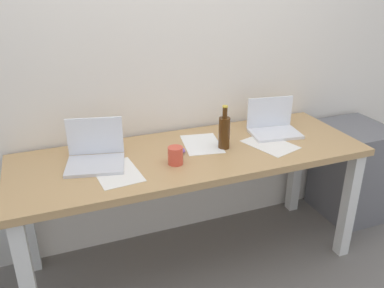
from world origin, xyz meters
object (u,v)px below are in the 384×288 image
Objects in this scene: beer_bottle at (224,132)px; coffee_mug at (175,156)px; desk at (192,168)px; laptop_right at (273,126)px; computer_mouse at (178,150)px; filing_cabinet at (352,171)px; laptop_left at (95,155)px.

coffee_mug is (-0.33, -0.09, -0.05)m from beer_bottle.
laptop_right is at bearing 8.24° from desk.
computer_mouse is at bearing 172.42° from beer_bottle.
desk is at bearing 176.98° from beer_bottle.
coffee_mug is at bearing -165.25° from laptop_right.
filing_cabinet is at bearing -30.70° from computer_mouse.
beer_bottle is (0.19, -0.01, 0.20)m from desk.
filing_cabinet is at bearing 8.08° from coffee_mug.
desk is 2.87× the size of filing_cabinet.
filing_cabinet is (0.72, 0.02, -0.46)m from laptop_right.
desk is 7.82× the size of beer_bottle.
filing_cabinet is at bearing 1.43° from laptop_left.
desk reaches higher than filing_cabinet.
beer_bottle is (-0.38, -0.09, 0.05)m from laptop_right.
computer_mouse is at bearing -174.95° from laptop_right.
laptop_left is at bearing 174.92° from beer_bottle.
desk is 0.55m from laptop_left.
filing_cabinet is at bearing 1.27° from laptop_right.
laptop_left is 0.49× the size of filing_cabinet.
desk is at bearing -52.22° from computer_mouse.
laptop_left is (-0.53, 0.05, 0.15)m from desk.
desk is at bearing -171.76° from laptop_right.
filing_cabinet is (1.43, 0.20, -0.46)m from coffee_mug.
desk is 0.60m from laptop_right.
desk is 5.80× the size of laptop_left.
beer_bottle reaches higher than filing_cabinet.
coffee_mug is (-0.06, -0.13, 0.03)m from computer_mouse.
laptop_right is 3.40× the size of coffee_mug.
coffee_mug is at bearing -164.03° from beer_bottle.
laptop_left is 3.61× the size of coffee_mug.
desk is 6.14× the size of laptop_right.
laptop_left is at bearing 158.19° from coffee_mug.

